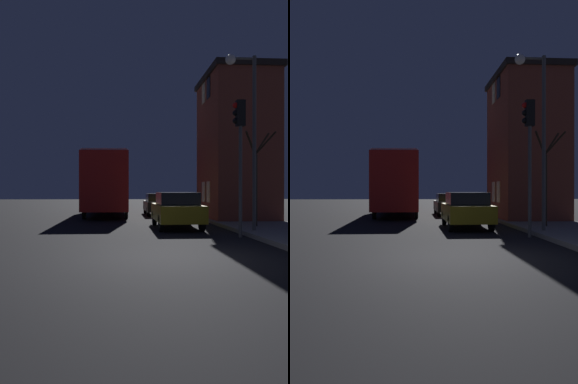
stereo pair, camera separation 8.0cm
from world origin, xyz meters
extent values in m
plane|color=black|center=(0.00, 0.00, 0.00)|extent=(120.00, 120.00, 0.00)
cube|color=brown|center=(5.25, 10.97, 3.88)|extent=(3.22, 4.92, 7.46)
cube|color=black|center=(5.25, 10.97, 7.77)|extent=(3.46, 5.16, 0.30)
cube|color=#E5C67F|center=(3.62, 10.41, 1.55)|extent=(0.03, 0.70, 1.10)
cube|color=#E5C67F|center=(3.62, 11.54, 1.55)|extent=(0.03, 0.70, 1.10)
cube|color=black|center=(3.62, 10.41, 7.02)|extent=(0.03, 0.70, 1.10)
cube|color=#E5C67F|center=(3.62, 11.54, 7.02)|extent=(0.03, 0.70, 1.10)
cylinder|color=#4C4C4C|center=(3.94, 4.60, 3.38)|extent=(0.14, 0.14, 6.45)
cylinder|color=#4C4C4C|center=(3.49, 4.60, 6.51)|extent=(0.90, 0.09, 0.09)
sphere|color=white|center=(3.04, 4.60, 6.46)|extent=(0.38, 0.38, 0.38)
cylinder|color=#4C4C4C|center=(3.15, 3.77, 1.93)|extent=(0.12, 0.12, 3.86)
cube|color=black|center=(3.15, 3.77, 4.31)|extent=(0.30, 0.24, 0.90)
sphere|color=red|center=(2.97, 3.77, 4.58)|extent=(0.20, 0.20, 0.20)
sphere|color=black|center=(2.97, 3.77, 4.31)|extent=(0.20, 0.20, 0.20)
sphere|color=black|center=(2.97, 3.77, 4.04)|extent=(0.20, 0.20, 0.20)
cylinder|color=#2D2319|center=(4.56, 6.20, 1.63)|extent=(0.20, 0.20, 2.95)
cylinder|color=#2D2319|center=(4.84, 5.81, 3.53)|extent=(0.64, 0.87, 0.89)
cylinder|color=#2D2319|center=(4.28, 5.92, 3.54)|extent=(0.68, 0.67, 0.93)
cylinder|color=#2D2319|center=(4.86, 6.21, 3.55)|extent=(0.66, 0.09, 0.94)
cube|color=red|center=(-1.85, 16.23, 2.12)|extent=(2.60, 11.06, 3.28)
cube|color=black|center=(-1.85, 16.23, 2.71)|extent=(2.62, 10.17, 1.18)
cube|color=#B2B2B2|center=(-1.85, 16.23, 3.82)|extent=(2.47, 10.51, 0.12)
cylinder|color=black|center=(-0.64, 19.82, 0.48)|extent=(0.18, 0.96, 0.96)
cylinder|color=black|center=(-3.06, 19.82, 0.48)|extent=(0.18, 0.96, 0.96)
cylinder|color=black|center=(-0.64, 12.63, 0.48)|extent=(0.18, 0.96, 0.96)
cylinder|color=black|center=(-3.06, 12.63, 0.48)|extent=(0.18, 0.96, 0.96)
cube|color=olive|center=(1.41, 7.11, 0.68)|extent=(1.82, 4.23, 0.69)
cube|color=black|center=(1.41, 6.90, 1.28)|extent=(1.60, 2.20, 0.52)
cylinder|color=black|center=(2.23, 8.48, 0.34)|extent=(0.18, 0.67, 0.67)
cylinder|color=black|center=(0.60, 8.48, 0.34)|extent=(0.18, 0.67, 0.67)
cylinder|color=black|center=(2.23, 5.73, 0.34)|extent=(0.18, 0.67, 0.67)
cylinder|color=black|center=(0.60, 5.73, 0.34)|extent=(0.18, 0.67, 0.67)
cube|color=black|center=(1.52, 15.63, 0.60)|extent=(1.72, 4.27, 0.63)
cube|color=black|center=(1.52, 15.42, 1.17)|extent=(1.51, 2.22, 0.50)
cylinder|color=black|center=(2.28, 17.02, 0.29)|extent=(0.18, 0.58, 0.58)
cylinder|color=black|center=(0.75, 17.02, 0.29)|extent=(0.18, 0.58, 0.58)
cylinder|color=black|center=(2.28, 14.24, 0.29)|extent=(0.18, 0.58, 0.58)
cylinder|color=black|center=(0.75, 14.24, 0.29)|extent=(0.18, 0.58, 0.58)
camera|label=1|loc=(-1.06, -8.94, 1.63)|focal=35.00mm
camera|label=2|loc=(-0.98, -8.94, 1.63)|focal=35.00mm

